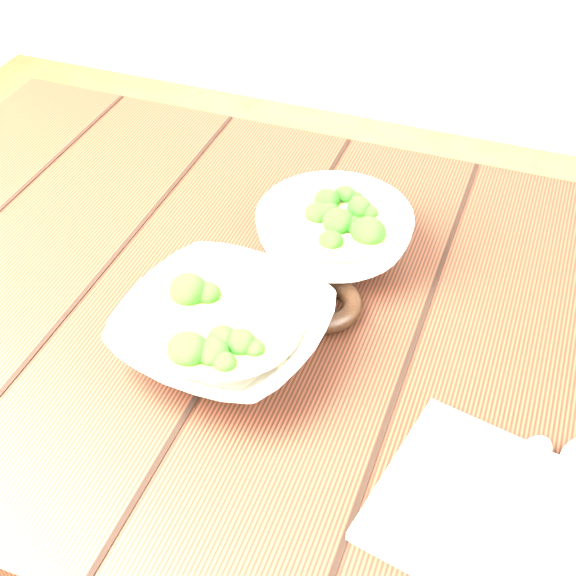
{
  "coord_description": "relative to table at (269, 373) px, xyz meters",
  "views": [
    {
      "loc": [
        0.27,
        -0.65,
        1.41
      ],
      "look_at": [
        0.03,
        -0.01,
        0.8
      ],
      "focal_mm": 50.0,
      "sensor_mm": 36.0,
      "label": 1
    }
  ],
  "objects": [
    {
      "name": "spoon_right",
      "position": [
        0.35,
        -0.14,
        0.14
      ],
      "size": [
        0.09,
        0.18,
        0.01
      ],
      "color": "#B8B4A2",
      "rests_on": "napkin"
    },
    {
      "name": "soup_bowl_front",
      "position": [
        -0.02,
        -0.08,
        0.15
      ],
      "size": [
        0.26,
        0.26,
        0.07
      ],
      "color": "silver",
      "rests_on": "table"
    },
    {
      "name": "table",
      "position": [
        0.0,
        0.0,
        0.0
      ],
      "size": [
        1.2,
        0.8,
        0.75
      ],
      "color": "black",
      "rests_on": "ground"
    },
    {
      "name": "napkin",
      "position": [
        0.31,
        -0.2,
        0.13
      ],
      "size": [
        0.26,
        0.23,
        0.01
      ],
      "primitive_type": "cube",
      "rotation": [
        0.0,
        0.0,
        -0.2
      ],
      "color": "beige",
      "rests_on": "table"
    },
    {
      "name": "spoon_left",
      "position": [
        0.31,
        -0.16,
        0.14
      ],
      "size": [
        0.09,
        0.18,
        0.01
      ],
      "color": "#B8B4A2",
      "rests_on": "napkin"
    },
    {
      "name": "trivet",
      "position": [
        0.06,
        0.02,
        0.13
      ],
      "size": [
        0.12,
        0.12,
        0.02
      ],
      "primitive_type": "torus",
      "rotation": [
        0.0,
        0.0,
        -0.29
      ],
      "color": "black",
      "rests_on": "table"
    },
    {
      "name": "soup_bowl_back",
      "position": [
        0.04,
        0.12,
        0.15
      ],
      "size": [
        0.22,
        0.22,
        0.07
      ],
      "color": "silver",
      "rests_on": "table"
    }
  ]
}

